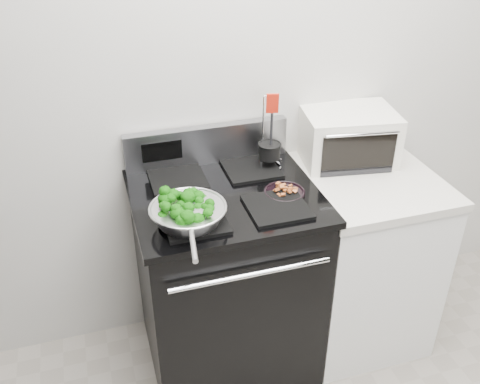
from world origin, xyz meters
name	(u,v)px	position (x,y,z in m)	size (l,w,h in m)	color
back_wall	(268,71)	(0.00, 1.75, 1.35)	(4.00, 0.02, 2.70)	beige
gas_range	(226,278)	(-0.30, 1.41, 0.49)	(0.79, 0.69, 1.13)	black
counter	(358,256)	(0.39, 1.41, 0.46)	(0.62, 0.68, 0.92)	white
skillet	(188,213)	(-0.49, 1.24, 1.00)	(0.30, 0.48, 0.06)	silver
broccoli_pile	(188,209)	(-0.49, 1.24, 1.02)	(0.24, 0.24, 0.08)	black
bacon_plate	(284,190)	(-0.06, 1.34, 0.97)	(0.17, 0.17, 0.04)	black
utensil_holder	(269,155)	(-0.04, 1.58, 1.01)	(0.12, 0.12, 0.36)	silver
toaster_oven	(348,136)	(0.36, 1.60, 1.04)	(0.47, 0.38, 0.24)	silver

